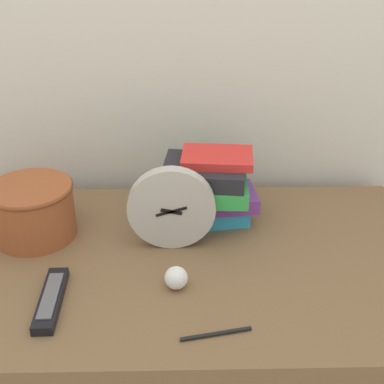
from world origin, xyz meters
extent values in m
cube|color=silver|center=(0.00, 0.74, 1.20)|extent=(6.00, 0.04, 2.40)
cube|color=brown|center=(0.00, 0.34, 0.37)|extent=(1.21, 0.67, 0.74)
cylinder|color=#B7B2A8|center=(0.00, 0.39, 0.84)|extent=(0.20, 0.03, 0.20)
cylinder|color=silver|center=(0.00, 0.38, 0.84)|extent=(0.18, 0.01, 0.18)
cube|color=black|center=(0.00, 0.37, 0.84)|extent=(0.05, 0.01, 0.02)
cube|color=black|center=(0.00, 0.37, 0.84)|extent=(0.07, 0.01, 0.03)
cylinder|color=black|center=(0.00, 0.37, 0.84)|extent=(0.01, 0.00, 0.01)
cube|color=#2D9ED1|center=(0.09, 0.51, 0.76)|extent=(0.22, 0.17, 0.04)
cube|color=#7A3899|center=(0.10, 0.50, 0.80)|extent=(0.23, 0.15, 0.04)
cube|color=green|center=(0.09, 0.49, 0.84)|extent=(0.21, 0.18, 0.04)
cube|color=#232328|center=(0.08, 0.50, 0.88)|extent=(0.21, 0.18, 0.04)
cube|color=red|center=(0.11, 0.51, 0.91)|extent=(0.18, 0.14, 0.02)
cylinder|color=#994C28|center=(-0.33, 0.44, 0.80)|extent=(0.20, 0.20, 0.13)
torus|color=brown|center=(-0.33, 0.44, 0.86)|extent=(0.20, 0.20, 0.01)
cube|color=black|center=(-0.24, 0.18, 0.75)|extent=(0.05, 0.19, 0.02)
cube|color=#59595E|center=(-0.24, 0.18, 0.76)|extent=(0.03, 0.14, 0.00)
sphere|color=white|center=(0.01, 0.23, 0.76)|extent=(0.05, 0.05, 0.05)
cylinder|color=black|center=(0.09, 0.08, 0.74)|extent=(0.14, 0.04, 0.01)
camera|label=1|loc=(0.02, -0.67, 1.46)|focal=50.00mm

